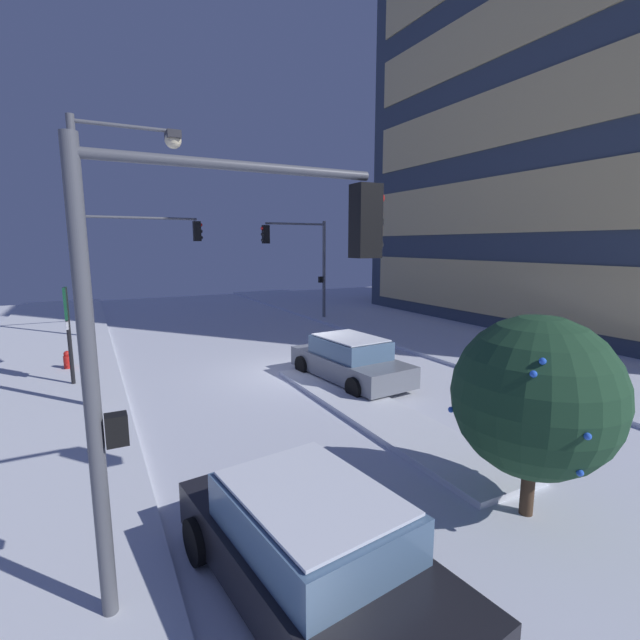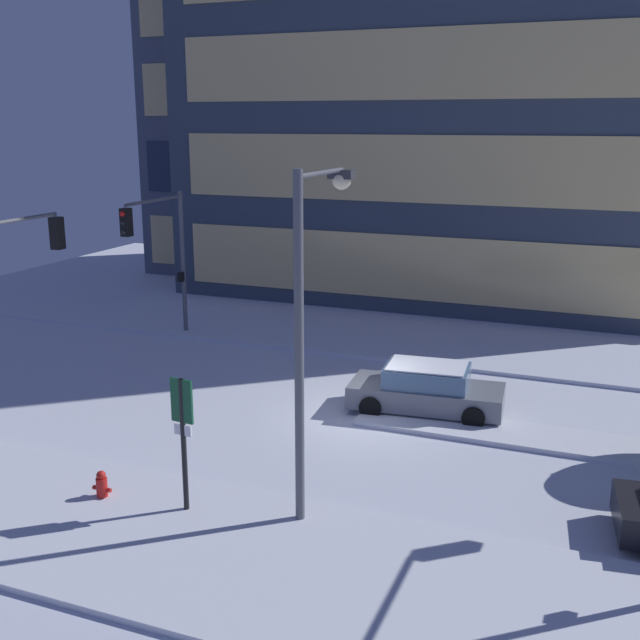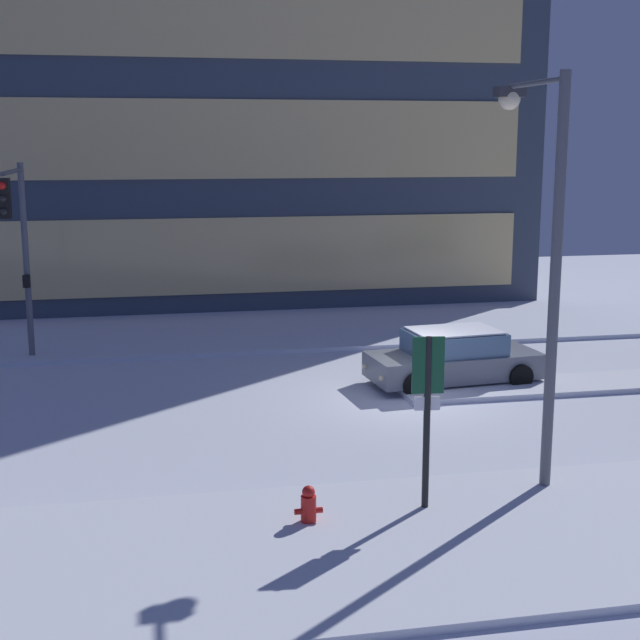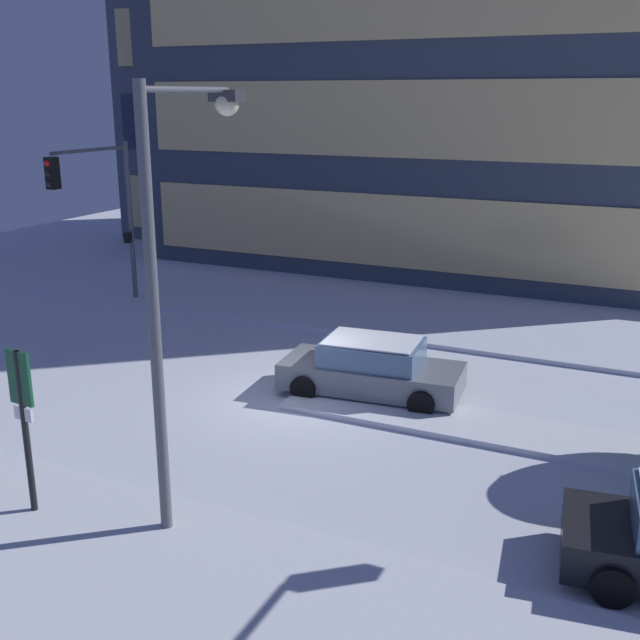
# 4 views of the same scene
# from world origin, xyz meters

# --- Properties ---
(ground) EXTENTS (52.00, 52.00, 0.00)m
(ground) POSITION_xyz_m (0.00, 0.00, 0.00)
(ground) COLOR silver
(curb_strip_near) EXTENTS (52.00, 5.20, 0.14)m
(curb_strip_near) POSITION_xyz_m (0.00, -8.10, 0.07)
(curb_strip_near) COLOR silver
(curb_strip_near) RESTS_ON ground
(curb_strip_far) EXTENTS (52.00, 5.20, 0.14)m
(curb_strip_far) POSITION_xyz_m (0.00, 8.10, 0.07)
(curb_strip_far) COLOR silver
(curb_strip_far) RESTS_ON ground
(median_strip) EXTENTS (9.00, 1.80, 0.14)m
(median_strip) POSITION_xyz_m (4.42, 0.29, 0.07)
(median_strip) COLOR silver
(median_strip) RESTS_ON ground
(office_tower_secondary) EXTENTS (12.14, 9.04, 16.16)m
(office_tower_secondary) POSITION_xyz_m (-12.74, 21.11, 8.08)
(office_tower_secondary) COLOR #4C5466
(office_tower_secondary) RESTS_ON ground
(car_far) EXTENTS (4.77, 2.44, 1.49)m
(car_far) POSITION_xyz_m (1.61, 1.21, 0.71)
(car_far) COLOR slate
(car_far) RESTS_ON ground
(traffic_light_corner_far_left) EXTENTS (0.32, 4.01, 5.81)m
(traffic_light_corner_far_left) POSITION_xyz_m (-9.80, 4.76, 3.98)
(traffic_light_corner_far_left) COLOR #565960
(traffic_light_corner_far_left) RESTS_ON ground
(street_lamp_arched) EXTENTS (0.56, 2.74, 7.62)m
(street_lamp_arched) POSITION_xyz_m (0.74, -5.59, 4.96)
(street_lamp_arched) COLOR #565960
(street_lamp_arched) RESTS_ON ground
(fire_hydrant) EXTENTS (0.48, 0.26, 0.77)m
(fire_hydrant) POSITION_xyz_m (-3.89, -7.10, 0.37)
(fire_hydrant) COLOR red
(fire_hydrant) RESTS_ON ground
(parking_info_sign) EXTENTS (0.55, 0.12, 3.18)m
(parking_info_sign) POSITION_xyz_m (-1.78, -6.89, 2.04)
(parking_info_sign) COLOR black
(parking_info_sign) RESTS_ON ground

